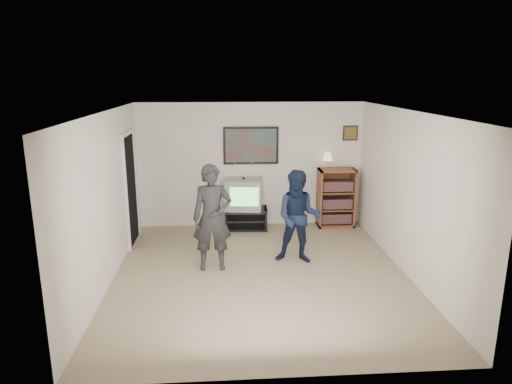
{
  "coord_description": "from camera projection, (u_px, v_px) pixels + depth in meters",
  "views": [
    {
      "loc": [
        -0.54,
        -6.51,
        2.99
      ],
      "look_at": [
        -0.03,
        0.69,
        1.15
      ],
      "focal_mm": 32.0,
      "sensor_mm": 36.0,
      "label": 1
    }
  ],
  "objects": [
    {
      "name": "media_stand",
      "position": [
        246.0,
        218.0,
        9.17
      ],
      "size": [
        0.87,
        0.51,
        0.42
      ],
      "rotation": [
        0.0,
        0.0,
        -0.05
      ],
      "color": "black",
      "rests_on": "room_shell"
    },
    {
      "name": "person_short",
      "position": [
        299.0,
        217.0,
        7.39
      ],
      "size": [
        0.86,
        0.73,
        1.54
      ],
      "primitive_type": "imported",
      "rotation": [
        0.0,
        0.0,
        -0.22
      ],
      "color": "#131B34",
      "rests_on": "room_shell"
    },
    {
      "name": "small_picture",
      "position": [
        350.0,
        133.0,
        9.14
      ],
      "size": [
        0.3,
        0.03,
        0.3
      ],
      "primitive_type": "cube",
      "color": "#311F0F",
      "rests_on": "room_shell"
    },
    {
      "name": "bookshelf",
      "position": [
        336.0,
        198.0,
        9.25
      ],
      "size": [
        0.72,
        0.41,
        1.19
      ],
      "primitive_type": null,
      "color": "brown",
      "rests_on": "room_shell"
    },
    {
      "name": "person_tall",
      "position": [
        212.0,
        218.0,
        7.11
      ],
      "size": [
        0.63,
        0.42,
        1.69
      ],
      "primitive_type": "imported",
      "rotation": [
        0.0,
        0.0,
        0.02
      ],
      "color": "#252527",
      "rests_on": "room_shell"
    },
    {
      "name": "doorway",
      "position": [
        130.0,
        190.0,
        8.22
      ],
      "size": [
        0.03,
        0.85,
        2.0
      ],
      "primitive_type": "cube",
      "color": "black",
      "rests_on": "room_shell"
    },
    {
      "name": "poster",
      "position": [
        251.0,
        146.0,
        9.06
      ],
      "size": [
        1.1,
        0.03,
        0.75
      ],
      "primitive_type": "cube",
      "color": "black",
      "rests_on": "room_shell"
    },
    {
      "name": "air_vent",
      "position": [
        223.0,
        131.0,
        8.95
      ],
      "size": [
        0.28,
        0.02,
        0.14
      ],
      "primitive_type": "cube",
      "color": "white",
      "rests_on": "room_shell"
    },
    {
      "name": "controller_right",
      "position": [
        296.0,
        193.0,
        7.55
      ],
      "size": [
        0.07,
        0.12,
        0.03
      ],
      "primitive_type": "cube",
      "rotation": [
        0.0,
        0.0,
        -0.36
      ],
      "color": "white",
      "rests_on": "person_short"
    },
    {
      "name": "table_lamp",
      "position": [
        328.0,
        161.0,
        9.09
      ],
      "size": [
        0.2,
        0.2,
        0.32
      ],
      "primitive_type": null,
      "color": "beige",
      "rests_on": "bookshelf"
    },
    {
      "name": "room_shell",
      "position": [
        259.0,
        191.0,
        7.1
      ],
      "size": [
        4.51,
        5.0,
        2.51
      ],
      "color": "#91725C",
      "rests_on": "ground"
    },
    {
      "name": "controller_left",
      "position": [
        215.0,
        190.0,
        7.24
      ],
      "size": [
        0.07,
        0.12,
        0.03
      ],
      "primitive_type": "cube",
      "rotation": [
        0.0,
        0.0,
        -0.32
      ],
      "color": "white",
      "rests_on": "person_tall"
    },
    {
      "name": "crt_television",
      "position": [
        244.0,
        194.0,
        9.04
      ],
      "size": [
        0.78,
        0.69,
        0.6
      ],
      "primitive_type": null,
      "rotation": [
        0.0,
        0.0,
        -0.13
      ],
      "color": "#969591",
      "rests_on": "media_stand"
    }
  ]
}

